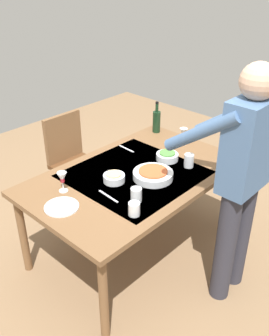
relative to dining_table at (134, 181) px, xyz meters
The scene contains 16 objects.
ground_plane 0.67m from the dining_table, ahead, with size 6.00×6.00×0.00m, color #846647.
dining_table is the anchor object (origin of this frame).
chair_near 0.92m from the dining_table, 95.48° to the right, with size 0.40×0.40×0.91m.
person_server 0.85m from the dining_table, 101.53° to the left, with size 0.42×0.61×1.69m.
wine_bottle 0.83m from the dining_table, 151.52° to the right, with size 0.07×0.07×0.30m.
wine_glass_left 0.58m from the dining_table, 21.01° to the right, with size 0.07×0.07×0.15m.
wine_glass_right 0.69m from the dining_table, behind, with size 0.07×0.07×0.15m.
water_cup_near_left 0.46m from the dining_table, 147.80° to the left, with size 0.08×0.08×0.11m, color silver.
water_cup_near_right 0.54m from the dining_table, 42.82° to the left, with size 0.08×0.08×0.09m, color silver.
water_cup_far_left 0.38m from the dining_table, 44.88° to the left, with size 0.08×0.08×0.10m, color silver.
serving_bowl_pasta 0.18m from the dining_table, 106.83° to the left, with size 0.30×0.30×0.07m.
side_bowl_salad 0.36m from the dining_table, behind, with size 0.18×0.18×0.07m.
side_bowl_bread 0.21m from the dining_table, 10.18° to the right, with size 0.16×0.16×0.07m.
dinner_plate_near 0.66m from the dining_table, ahead, with size 0.23×0.23×0.01m, color silver.
table_knife 0.37m from the dining_table, 13.27° to the left, with size 0.01×0.20×0.01m, color silver.
table_fork 0.43m from the dining_table, 127.58° to the right, with size 0.01×0.18×0.01m, color silver.
Camera 1 is at (1.83, 1.71, 2.19)m, focal length 40.56 mm.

